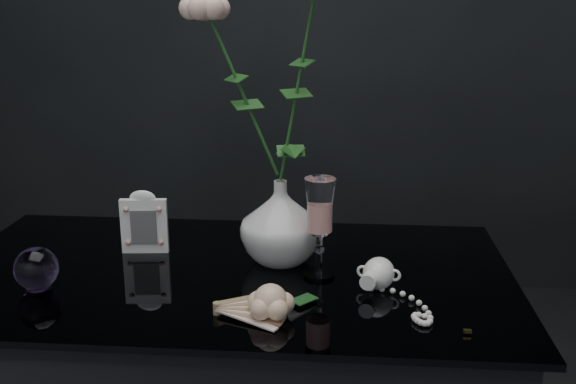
# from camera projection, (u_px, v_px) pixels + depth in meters

# --- Properties ---
(vase) EXTENTS (0.17, 0.17, 0.16)m
(vase) POSITION_uv_depth(u_px,v_px,m) (280.00, 222.00, 1.27)
(vase) COLOR silver
(vase) RESTS_ON table
(wine_glass) EXTENTS (0.07, 0.07, 0.18)m
(wine_glass) POSITION_uv_depth(u_px,v_px,m) (320.00, 228.00, 1.20)
(wine_glass) COLOR white
(wine_glass) RESTS_ON table
(picture_frame) EXTENTS (0.10, 0.08, 0.13)m
(picture_frame) POSITION_uv_depth(u_px,v_px,m) (144.00, 222.00, 1.32)
(picture_frame) COLOR white
(picture_frame) RESTS_ON table
(paperweight) EXTENTS (0.09, 0.09, 0.08)m
(paperweight) POSITION_uv_depth(u_px,v_px,m) (36.00, 268.00, 1.16)
(paperweight) COLOR #916CB0
(paperweight) RESTS_ON table
(paper_fan) EXTENTS (0.23, 0.19, 0.02)m
(paper_fan) POSITION_uv_depth(u_px,v_px,m) (217.00, 307.00, 1.08)
(paper_fan) COLOR #F4E3C3
(paper_fan) RESTS_ON table
(loose_rose) EXTENTS (0.17, 0.20, 0.06)m
(loose_rose) POSITION_uv_depth(u_px,v_px,m) (270.00, 301.00, 1.06)
(loose_rose) COLOR beige
(loose_rose) RESTS_ON table
(pearl_jar) EXTENTS (0.23, 0.24, 0.06)m
(pearl_jar) POSITION_uv_depth(u_px,v_px,m) (379.00, 272.00, 1.17)
(pearl_jar) COLOR white
(pearl_jar) RESTS_ON table
(roses) EXTENTS (0.28, 0.12, 0.45)m
(roses) POSITION_uv_depth(u_px,v_px,m) (273.00, 66.00, 1.19)
(roses) COLOR #FFC1A9
(roses) RESTS_ON vase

